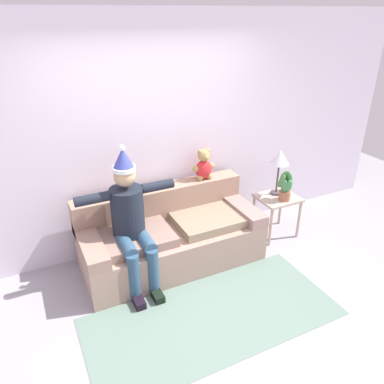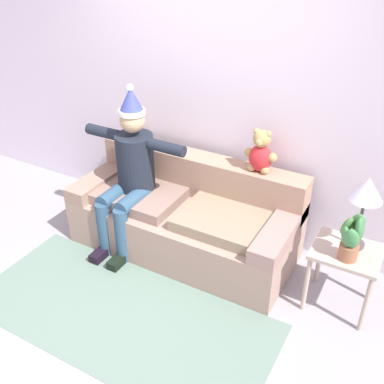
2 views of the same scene
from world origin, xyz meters
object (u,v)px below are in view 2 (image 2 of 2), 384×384
Objects in this scene: couch at (186,216)px; teddy_bear at (261,153)px; potted_plant at (351,237)px; side_table at (345,260)px; person_seated at (129,169)px; table_lamp at (367,193)px.

couch is 0.92m from teddy_bear.
teddy_bear is 1.03m from potted_plant.
teddy_bear reaches higher than couch.
person_seated is at bearing -177.84° from side_table.
couch is 5.16× the size of potted_plant.
couch is 1.34× the size of person_seated.
table_lamp is (1.48, -0.00, 0.69)m from couch.
potted_plant is at bearing -81.58° from side_table.
side_table is at bearing -110.15° from table_lamp.
table_lamp reaches higher than couch.
teddy_bear is at bearing 22.23° from person_seated.
couch is at bearing 176.41° from side_table.
teddy_bear is at bearing 153.00° from potted_plant.
table_lamp is at bearing -0.16° from couch.
person_seated is 3.96× the size of teddy_bear.
potted_plant is (0.01, -0.09, 0.28)m from side_table.
person_seated is at bearing 179.36° from potted_plant.
couch is at bearing -154.73° from teddy_bear.
side_table is 0.57m from table_lamp.
side_table is (0.88, -0.36, -0.54)m from teddy_bear.
side_table is at bearing 98.42° from potted_plant.
teddy_bear is 0.97× the size of potted_plant.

